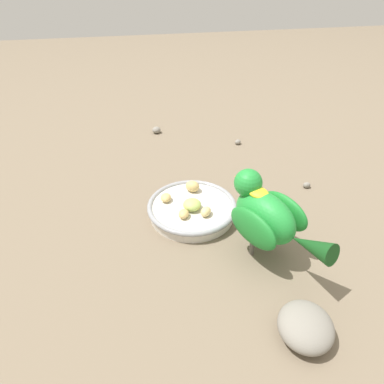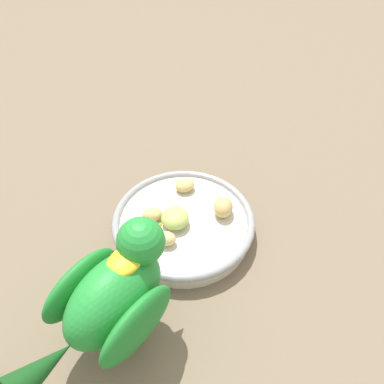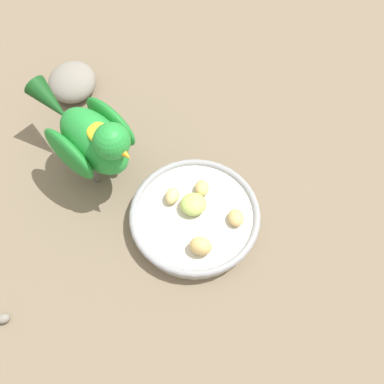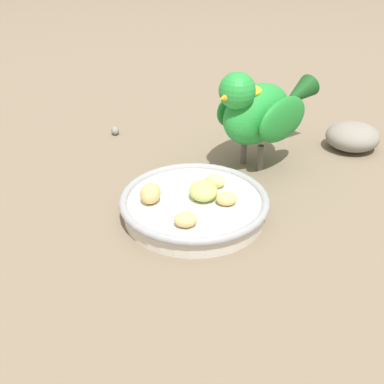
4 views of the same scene
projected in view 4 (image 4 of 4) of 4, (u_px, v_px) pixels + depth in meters
The scene contains 10 objects.
ground_plane at pixel (206, 218), 0.59m from camera, with size 4.00×4.00×0.00m, color #756651.
feeding_bowl at pixel (194, 205), 0.59m from camera, with size 0.19×0.19×0.03m.
apple_piece_0 at pixel (204, 191), 0.58m from camera, with size 0.04×0.04×0.02m, color #B2CC66.
apple_piece_1 at pixel (226, 199), 0.57m from camera, with size 0.03×0.02×0.02m, color tan.
apple_piece_2 at pixel (186, 220), 0.53m from camera, with size 0.03×0.02×0.02m, color tan.
apple_piece_3 at pixel (215, 181), 0.61m from camera, with size 0.03×0.02×0.02m, color #E5C67F.
apple_piece_4 at pixel (150, 193), 0.57m from camera, with size 0.03×0.02×0.02m, color tan.
parrot at pixel (259, 110), 0.67m from camera, with size 0.14×0.21×0.15m.
rock_large at pixel (353, 137), 0.75m from camera, with size 0.09×0.08×0.04m, color gray.
pebble_1 at pixel (115, 131), 0.81m from camera, with size 0.02×0.01×0.01m, color gray.
Camera 4 is at (-0.46, 0.18, 0.33)m, focal length 43.88 mm.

